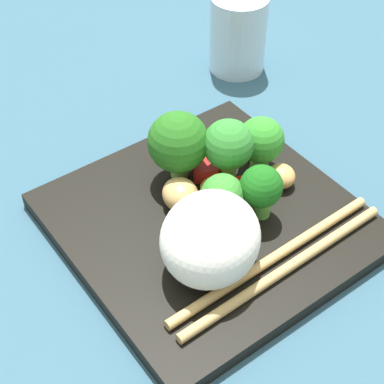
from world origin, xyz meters
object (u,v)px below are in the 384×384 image
object	(u,v)px
broccoli_floret_1	(178,143)
carrot_slice_1	(244,149)
rice_mound	(210,238)
chopstick_pair	(279,264)
drinking_glass	(238,34)
square_plate	(208,221)

from	to	relation	value
broccoli_floret_1	carrot_slice_1	bearing A→B (deg)	84.72
rice_mound	broccoli_floret_1	world-z (taller)	broccoli_floret_1
rice_mound	chopstick_pair	size ratio (longest dim) A/B	0.41
rice_mound	drinking_glass	distance (cm)	32.14
square_plate	drinking_glass	distance (cm)	26.74
rice_mound	carrot_slice_1	world-z (taller)	rice_mound
broccoli_floret_1	chopstick_pair	bearing A→B (deg)	2.20
square_plate	carrot_slice_1	size ratio (longest dim) A/B	10.51
rice_mound	chopstick_pair	distance (cm)	6.45
carrot_slice_1	chopstick_pair	bearing A→B (deg)	-28.02
broccoli_floret_1	drinking_glass	distance (cm)	22.23
rice_mound	broccoli_floret_1	xyz separation A→B (cm)	(-10.27, 4.06, 0.81)
rice_mound	carrot_slice_1	xyz separation A→B (cm)	(-9.58, 11.49, -3.16)
carrot_slice_1	square_plate	bearing A→B (deg)	-58.73
chopstick_pair	carrot_slice_1	bearing A→B (deg)	60.28
broccoli_floret_1	chopstick_pair	size ratio (longest dim) A/B	0.33
rice_mound	carrot_slice_1	size ratio (longest dim) A/B	3.75
carrot_slice_1	drinking_glass	size ratio (longest dim) A/B	0.26
square_plate	carrot_slice_1	bearing A→B (deg)	121.27
square_plate	chopstick_pair	bearing A→B (deg)	8.72
rice_mound	drinking_glass	bearing A→B (deg)	137.35
square_plate	broccoli_floret_1	distance (cm)	7.56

